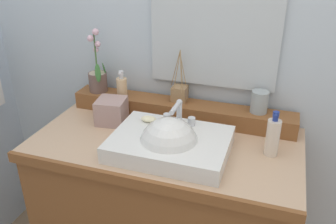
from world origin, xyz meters
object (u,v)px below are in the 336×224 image
Objects in this scene: soap_dispenser at (122,87)px; tissue_box at (112,111)px; tumbler_cup at (259,102)px; potted_plant at (98,76)px; soap_bar at (149,119)px; lotion_bottle at (273,137)px; reed_diffuser at (180,93)px; sink_basin at (170,145)px.

soap_dispenser reaches higher than tissue_box.
potted_plant is at bearing -179.47° from tumbler_cup.
tissue_box is at bearing -166.61° from tumbler_cup.
soap_bar is at bearing -16.87° from tissue_box.
soap_dispenser is 0.70× the size of lotion_bottle.
potted_plant reaches higher than lotion_bottle.
tumbler_cup is at bearing 3.13° from soap_dispenser.
reed_diffuser is 0.33m from tissue_box.
tumbler_cup is (0.65, 0.04, -0.00)m from soap_dispenser.
soap_dispenser is at bearing 166.77° from lotion_bottle.
soap_bar is 0.22m from tissue_box.
potted_plant is at bearing 146.79° from sink_basin.
soap_bar is 0.37× the size of lotion_bottle.
tissue_box is (-0.66, -0.16, -0.07)m from tumbler_cup.
soap_dispenser is at bearing 138.83° from soap_bar.
tumbler_cup is (0.44, 0.22, 0.05)m from soap_bar.
potted_plant reaches higher than soap_bar.
soap_bar is at bearing -107.06° from reed_diffuser.
lotion_bottle is (0.73, -0.17, -0.05)m from soap_dispenser.
soap_dispenser reaches higher than soap_bar.
reed_diffuser is (-0.06, 0.33, 0.09)m from sink_basin.
sink_basin is at bearing -26.30° from tissue_box.
tumbler_cup is at bearing 46.07° from sink_basin.
soap_dispenser is at bearing -171.05° from reed_diffuser.
soap_dispenser is 1.02× the size of tissue_box.
soap_dispenser is 0.29m from reed_diffuser.
sink_basin is 1.88× the size of reed_diffuser.
soap_dispenser reaches higher than tumbler_cup.
potted_plant is at bearing 149.09° from soap_bar.
potted_plant is 2.44× the size of soap_dispenser.
soap_dispenser is at bearing -176.87° from tumbler_cup.
sink_basin is at bearing -163.29° from lotion_bottle.
soap_dispenser is at bearing -11.12° from potted_plant.
reed_diffuser is at bearing 178.69° from tumbler_cup.
sink_basin is 4.71× the size of tumbler_cup.
lotion_bottle is (0.39, 0.12, 0.05)m from sink_basin.
reed_diffuser is 1.31× the size of lotion_bottle.
soap_dispenser is (-0.21, 0.18, 0.05)m from soap_bar.
sink_basin is 6.73× the size of soap_bar.
soap_bar is at bearing -30.91° from potted_plant.
lotion_bottle is at bearing -25.67° from reed_diffuser.
tumbler_cup is at bearing 13.39° from tissue_box.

